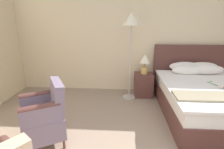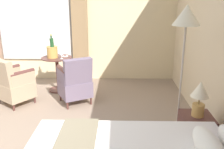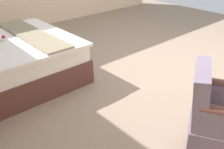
# 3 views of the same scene
# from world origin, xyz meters

# --- Properties ---
(wall_window_side) EXTENTS (0.27, 6.65, 2.91)m
(wall_window_side) POSITION_xyz_m (-3.23, 0.00, 1.45)
(wall_window_side) COLOR beige
(wall_window_side) RESTS_ON ground
(nightstand) EXTENTS (0.44, 0.38, 0.54)m
(nightstand) POSITION_xyz_m (-0.13, 2.91, 0.27)
(nightstand) COLOR brown
(nightstand) RESTS_ON ground
(bedside_lamp) EXTENTS (0.22, 0.22, 0.45)m
(bedside_lamp) POSITION_xyz_m (-0.13, 2.91, 0.81)
(bedside_lamp) COLOR tan
(bedside_lamp) RESTS_ON nightstand
(floor_lamp_brass) EXTENTS (0.35, 0.35, 1.86)m
(floor_lamp_brass) POSITION_xyz_m (-0.46, 2.76, 1.58)
(floor_lamp_brass) COLOR #BCB5AC
(floor_lamp_brass) RESTS_ON ground
(side_table_round) EXTENTS (0.64, 0.64, 0.73)m
(side_table_round) POSITION_xyz_m (-2.35, 0.64, 0.43)
(side_table_round) COLOR brown
(side_table_round) RESTS_ON ground
(champagne_bucket) EXTENTS (0.23, 0.23, 0.49)m
(champagne_bucket) POSITION_xyz_m (-2.31, 0.57, 0.88)
(champagne_bucket) COLOR tan
(champagne_bucket) RESTS_ON side_table_round
(wine_glass_near_bucket) EXTENTS (0.08, 0.08, 0.15)m
(wine_glass_near_bucket) POSITION_xyz_m (-2.22, 0.77, 0.84)
(wine_glass_near_bucket) COLOR white
(wine_glass_near_bucket) RESTS_ON side_table_round
(wine_glass_near_edge) EXTENTS (0.07, 0.07, 0.16)m
(wine_glass_near_edge) POSITION_xyz_m (-2.54, 0.60, 0.85)
(wine_glass_near_edge) COLOR white
(wine_glass_near_edge) RESTS_ON side_table_round
(snack_plate) EXTENTS (0.15, 0.15, 0.04)m
(snack_plate) POSITION_xyz_m (-2.43, 0.79, 0.74)
(snack_plate) COLOR white
(snack_plate) RESTS_ON side_table_round
(armchair_by_window) EXTENTS (0.74, 0.73, 0.91)m
(armchair_by_window) POSITION_xyz_m (-1.67, 1.13, 0.43)
(armchair_by_window) COLOR brown
(armchair_by_window) RESTS_ON ground
(armchair_facing_bed) EXTENTS (0.78, 0.78, 0.90)m
(armchair_facing_bed) POSITION_xyz_m (-1.61, -0.02, 0.40)
(armchair_facing_bed) COLOR brown
(armchair_facing_bed) RESTS_ON ground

